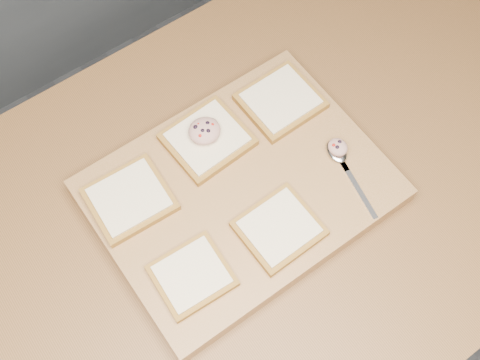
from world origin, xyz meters
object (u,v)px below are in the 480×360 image
object	(u,v)px
bread_far_center	(207,139)
spoon	(340,157)
tuna_salad_dollop	(204,131)
cutting_board	(240,191)

from	to	relation	value
bread_far_center	spoon	world-z (taller)	bread_far_center
tuna_salad_dollop	spoon	distance (m)	0.23
cutting_board	spoon	size ratio (longest dim) A/B	2.95
cutting_board	bread_far_center	world-z (taller)	bread_far_center
tuna_salad_dollop	spoon	size ratio (longest dim) A/B	0.35
bread_far_center	spoon	size ratio (longest dim) A/B	0.86
bread_far_center	spoon	bearing A→B (deg)	-43.60
cutting_board	bread_far_center	distance (m)	0.10
spoon	bread_far_center	bearing A→B (deg)	136.40
bread_far_center	spoon	distance (m)	0.22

